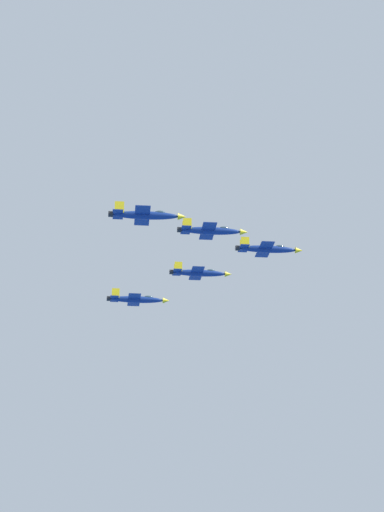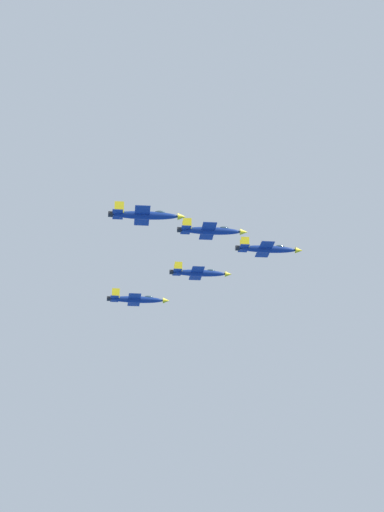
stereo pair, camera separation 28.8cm
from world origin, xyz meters
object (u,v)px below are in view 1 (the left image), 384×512
Objects in this scene: jet_left_wingman at (199,273)px; jet_left_outer at (137,299)px; jet_lead at (268,249)px; jet_right_outer at (146,215)px; jet_right_wingman at (211,231)px.

jet_left_outer is (19.76, -12.40, -3.65)m from jet_left_wingman.
jet_lead is 47.01m from jet_left_outer.
jet_left_wingman is 0.96× the size of jet_left_outer.
jet_lead is 1.01× the size of jet_right_outer.
jet_right_wingman is (-4.34, 29.90, 0.49)m from jet_left_wingman.
jet_left_outer is 1.02× the size of jet_right_outer.
jet_right_wingman is at bearing 40.70° from jet_right_outer.
jet_right_outer is (30.84, 35.01, -4.78)m from jet_lead.
jet_right_outer is at bearing -90.87° from jet_left_outer.
jet_left_wingman is at bearing 139.22° from jet_lead.
jet_right_wingman is 0.97× the size of jet_left_outer.
jet_lead reaches higher than jet_right_outer.
jet_lead reaches higher than jet_left_outer.
jet_left_outer is (39.52, -24.80, -5.78)m from jet_lead.
jet_right_wingman reaches higher than jet_right_outer.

